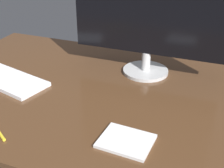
# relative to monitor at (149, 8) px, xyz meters

# --- Properties ---
(desk) EXTENTS (1.40, 0.84, 0.02)m
(desk) POSITION_rel_monitor_xyz_m (-0.09, -0.21, -0.26)
(desk) COLOR #4C301C
(desk) RESTS_ON ground
(monitor) EXTENTS (0.57, 0.18, 0.47)m
(monitor) POSITION_rel_monitor_xyz_m (0.00, 0.00, 0.00)
(monitor) COLOR silver
(monitor) RESTS_ON desk
(keyboard) EXTENTS (0.38, 0.22, 0.01)m
(keyboard) POSITION_rel_monitor_xyz_m (-0.48, -0.25, -0.25)
(keyboard) COLOR white
(keyboard) RESTS_ON desk
(notepad) EXTENTS (0.15, 0.12, 0.01)m
(notepad) POSITION_rel_monitor_xyz_m (0.07, -0.44, -0.25)
(notepad) COLOR silver
(notepad) RESTS_ON desk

